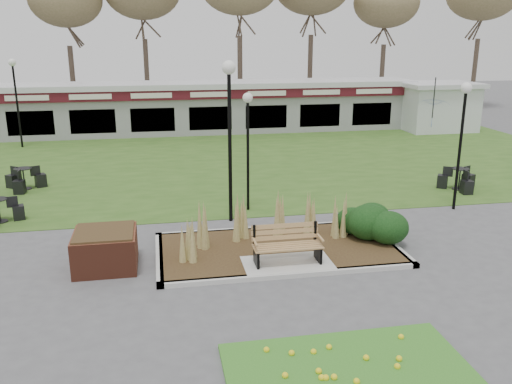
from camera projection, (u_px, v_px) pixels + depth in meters
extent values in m
plane|color=#515154|center=(289.00, 270.00, 13.26)|extent=(100.00, 100.00, 0.00)
cube|color=#2F561B|center=(226.00, 161.00, 24.59)|extent=(34.00, 16.00, 0.02)
cube|color=#337722|center=(355.00, 383.00, 8.91)|extent=(4.20, 3.00, 0.08)
cube|color=#372116|center=(278.00, 249.00, 14.38)|extent=(6.22, 3.22, 0.12)
cube|color=#B7B7B2|center=(293.00, 275.00, 12.86)|extent=(6.40, 0.18, 0.12)
cube|color=#B7B7B2|center=(266.00, 229.00, 15.90)|extent=(6.40, 0.18, 0.12)
cube|color=#B7B7B2|center=(159.00, 258.00, 13.83)|extent=(0.18, 3.40, 0.12)
cube|color=#B7B7B2|center=(388.00, 241.00, 14.92)|extent=(0.18, 3.40, 0.12)
cube|color=#B7B7B2|center=(287.00, 265.00, 13.38)|extent=(2.20, 1.20, 0.13)
cone|color=#9F864F|center=(205.00, 226.00, 14.25)|extent=(0.36, 0.36, 1.15)
cone|color=#9F864F|center=(240.00, 219.00, 14.80)|extent=(0.36, 0.36, 1.15)
cone|color=#9F864F|center=(277.00, 214.00, 15.18)|extent=(0.36, 0.36, 1.15)
cone|color=#9F864F|center=(310.00, 215.00, 15.15)|extent=(0.36, 0.36, 1.15)
cone|color=#9F864F|center=(342.00, 218.00, 14.91)|extent=(0.36, 0.36, 1.15)
cone|color=#9F864F|center=(187.00, 238.00, 13.40)|extent=(0.36, 0.36, 1.15)
ellipsoid|color=black|center=(369.00, 222.00, 14.87)|extent=(1.21, 1.10, 0.99)
ellipsoid|color=black|center=(388.00, 228.00, 14.58)|extent=(1.10, 1.00, 0.90)
ellipsoid|color=black|center=(372.00, 218.00, 15.41)|extent=(1.06, 0.96, 0.86)
ellipsoid|color=black|center=(352.00, 221.00, 15.32)|extent=(0.92, 0.84, 0.76)
cube|color=#9A7545|center=(288.00, 246.00, 13.25)|extent=(1.70, 0.57, 0.04)
cube|color=#9A7545|center=(285.00, 231.00, 13.46)|extent=(1.70, 0.13, 0.44)
cube|color=black|center=(256.00, 257.00, 13.17)|extent=(0.06, 0.55, 0.42)
cube|color=black|center=(318.00, 253.00, 13.44)|extent=(0.06, 0.55, 0.42)
cube|color=black|center=(254.00, 235.00, 13.32)|extent=(0.06, 0.06, 0.50)
cube|color=black|center=(315.00, 231.00, 13.60)|extent=(0.06, 0.06, 0.50)
cube|color=#9A7545|center=(255.00, 242.00, 13.03)|extent=(0.05, 0.50, 0.04)
cube|color=#9A7545|center=(320.00, 238.00, 13.32)|extent=(0.05, 0.50, 0.04)
cube|color=brown|center=(106.00, 250.00, 13.31)|extent=(1.50, 1.50, 0.90)
cube|color=#372116|center=(104.00, 232.00, 13.18)|extent=(1.40, 1.40, 0.06)
cube|color=gray|center=(208.00, 110.00, 31.77)|extent=(24.00, 3.00, 2.60)
cube|color=#4D1019|center=(210.00, 94.00, 30.02)|extent=(24.00, 0.18, 0.55)
cube|color=silver|center=(207.00, 84.00, 31.37)|extent=(24.60, 3.40, 0.30)
cube|color=silver|center=(210.00, 94.00, 29.91)|extent=(22.00, 0.02, 0.28)
cube|color=black|center=(210.00, 118.00, 30.49)|extent=(22.00, 0.10, 1.30)
cube|color=silver|center=(437.00, 108.00, 32.24)|extent=(4.00, 3.00, 2.60)
cube|color=silver|center=(439.00, 85.00, 31.85)|extent=(4.40, 3.40, 0.25)
cylinder|color=#47382B|center=(66.00, 79.00, 37.39)|extent=(0.36, 0.36, 5.17)
cylinder|color=#47382B|center=(154.00, 78.00, 38.44)|extent=(0.36, 0.36, 5.17)
cylinder|color=#47382B|center=(238.00, 76.00, 39.49)|extent=(0.36, 0.36, 5.17)
cylinder|color=#47382B|center=(317.00, 75.00, 40.53)|extent=(0.36, 0.36, 5.17)
cylinder|color=#47382B|center=(392.00, 74.00, 41.58)|extent=(0.36, 0.36, 5.17)
cylinder|color=#47382B|center=(463.00, 73.00, 42.63)|extent=(0.36, 0.36, 5.17)
cylinder|color=black|center=(230.00, 150.00, 16.15)|extent=(0.11, 0.11, 4.46)
sphere|color=white|center=(229.00, 67.00, 15.47)|extent=(0.40, 0.40, 0.40)
cylinder|color=black|center=(459.00, 153.00, 17.35)|extent=(0.09, 0.09, 3.80)
sphere|color=white|center=(466.00, 88.00, 16.78)|extent=(0.34, 0.34, 0.34)
cylinder|color=black|center=(248.00, 158.00, 17.29)|extent=(0.09, 0.09, 3.52)
sphere|color=white|center=(248.00, 98.00, 16.76)|extent=(0.32, 0.32, 0.32)
cylinder|color=black|center=(18.00, 107.00, 27.03)|extent=(0.10, 0.10, 4.06)
sphere|color=white|center=(12.00, 62.00, 26.41)|extent=(0.37, 0.37, 0.37)
cylinder|color=black|center=(1.00, 221.00, 16.60)|extent=(0.43, 0.43, 0.03)
cube|color=black|center=(19.00, 212.00, 16.77)|extent=(0.41, 0.41, 0.45)
cylinder|color=black|center=(25.00, 189.00, 20.10)|extent=(0.47, 0.47, 0.03)
cylinder|color=black|center=(24.00, 179.00, 19.99)|extent=(0.05, 0.05, 0.77)
cylinder|color=black|center=(23.00, 168.00, 19.88)|extent=(0.64, 0.64, 0.03)
cube|color=black|center=(41.00, 180.00, 20.37)|extent=(0.48, 0.48, 0.49)
cube|color=black|center=(13.00, 181.00, 20.27)|extent=(0.50, 0.50, 0.49)
cube|color=black|center=(19.00, 187.00, 19.47)|extent=(0.39, 0.39, 0.49)
cylinder|color=black|center=(458.00, 189.00, 20.08)|extent=(0.47, 0.47, 0.03)
cylinder|color=black|center=(459.00, 179.00, 19.97)|extent=(0.05, 0.05, 0.77)
cylinder|color=black|center=(461.00, 169.00, 19.86)|extent=(0.64, 0.64, 0.03)
cube|color=black|center=(468.00, 180.00, 20.35)|extent=(0.49, 0.49, 0.49)
cube|color=black|center=(442.00, 181.00, 20.23)|extent=(0.50, 0.50, 0.49)
cube|color=black|center=(467.00, 187.00, 19.45)|extent=(0.39, 0.39, 0.49)
cylinder|color=black|center=(432.00, 118.00, 29.88)|extent=(0.06, 0.06, 2.20)
imported|color=blue|center=(433.00, 113.00, 29.79)|extent=(2.26, 2.28, 1.61)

